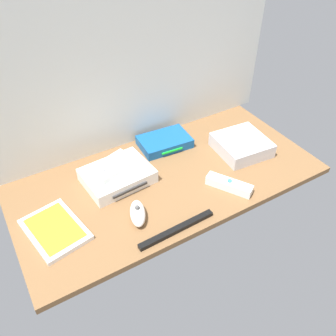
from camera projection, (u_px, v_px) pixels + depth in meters
ground_plane at (168, 180)px, 118.20cm from camera, size 100.00×48.00×2.00cm
back_wall at (128, 57)px, 113.06cm from camera, size 110.00×1.20×64.00cm
game_console at (117, 176)px, 114.89cm from camera, size 22.11×17.66×4.40cm
mini_computer at (242, 145)px, 126.89cm from camera, size 18.42×18.42×5.30cm
game_case at (55, 230)px, 99.66cm from camera, size 16.79×21.14×1.56cm
network_router at (165, 142)px, 129.85cm from camera, size 18.85×13.35×3.40cm
remote_wand at (229, 185)px, 112.57cm from camera, size 10.66×14.56×3.40cm
remote_nunchuk at (138, 213)px, 102.64cm from camera, size 7.79×10.92×5.10cm
remote_classic_pad at (113, 166)px, 113.47cm from camera, size 16.16×12.05×2.40cm
sensor_bar at (177, 229)px, 99.77cm from camera, size 24.04×2.52×1.40cm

